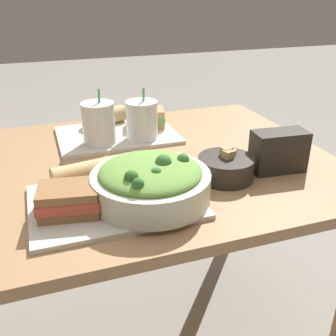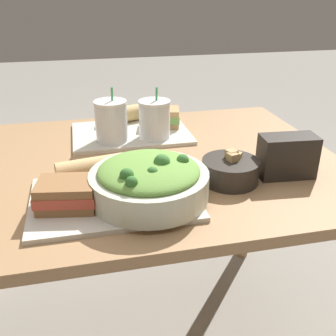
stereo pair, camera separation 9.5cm
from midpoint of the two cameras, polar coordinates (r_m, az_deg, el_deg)
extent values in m
cube|color=#A37A51|center=(1.16, -4.10, 0.03)|extent=(1.29, 0.89, 0.03)
cylinder|color=#A37A51|center=(1.82, 12.86, -3.46)|extent=(0.06, 0.06, 0.69)
cube|color=beige|center=(0.96, -5.03, -4.54)|extent=(0.40, 0.28, 0.01)
cube|color=beige|center=(1.37, -3.42, 5.00)|extent=(0.40, 0.28, 0.01)
cylinder|color=beige|center=(0.93, 0.15, -2.59)|extent=(0.28, 0.28, 0.07)
ellipsoid|color=#6B9E42|center=(0.91, 0.16, -0.47)|extent=(0.24, 0.24, 0.05)
sphere|color=#38702D|center=(0.85, -2.85, -1.15)|extent=(0.03, 0.03, 0.03)
sphere|color=#427F38|center=(0.87, 0.85, -0.71)|extent=(0.03, 0.03, 0.03)
sphere|color=#427F38|center=(0.93, 5.07, 1.09)|extent=(0.03, 0.03, 0.03)
sphere|color=#38702D|center=(0.83, -2.05, -2.17)|extent=(0.03, 0.03, 0.03)
sphere|color=#427F38|center=(0.91, 2.10, 0.80)|extent=(0.04, 0.04, 0.04)
cube|color=beige|center=(0.93, 0.67, 0.59)|extent=(0.03, 0.04, 0.01)
cube|color=beige|center=(0.95, 1.83, 1.23)|extent=(0.05, 0.06, 0.01)
cube|color=beige|center=(0.89, 1.15, -0.48)|extent=(0.05, 0.06, 0.01)
cylinder|color=#2D2823|center=(1.06, 11.56, -0.46)|extent=(0.15, 0.15, 0.06)
cylinder|color=#5B2D19|center=(1.05, 11.67, 0.68)|extent=(0.14, 0.14, 0.01)
cube|color=tan|center=(1.06, 12.67, 1.68)|extent=(0.03, 0.03, 0.02)
cube|color=tan|center=(1.04, 11.94, 1.41)|extent=(0.03, 0.03, 0.02)
cube|color=tan|center=(1.05, 11.75, 1.83)|extent=(0.03, 0.03, 0.03)
cube|color=olive|center=(0.92, -11.50, -5.01)|extent=(0.14, 0.12, 0.02)
cube|color=#C64C38|center=(0.91, -11.62, -3.82)|extent=(0.15, 0.12, 0.02)
cube|color=olive|center=(0.90, -11.74, -2.60)|extent=(0.14, 0.12, 0.02)
cylinder|color=tan|center=(1.03, -8.58, -0.17)|extent=(0.18, 0.09, 0.06)
cylinder|color=beige|center=(1.05, -4.09, 0.61)|extent=(0.02, 0.05, 0.05)
cube|color=tan|center=(1.42, 1.03, 6.50)|extent=(0.14, 0.12, 0.02)
cube|color=#6B9E47|center=(1.41, 1.03, 7.35)|extent=(0.14, 0.12, 0.02)
cube|color=tan|center=(1.41, 1.04, 8.20)|extent=(0.14, 0.12, 0.02)
cylinder|color=tan|center=(1.46, -4.82, 7.69)|extent=(0.16, 0.11, 0.06)
cylinder|color=beige|center=(1.49, -2.39, 8.15)|extent=(0.02, 0.05, 0.05)
cylinder|color=silver|center=(1.27, -6.13, 6.57)|extent=(0.10, 0.10, 0.12)
cylinder|color=black|center=(1.27, -6.11, 6.26)|extent=(0.09, 0.09, 0.10)
cylinder|color=white|center=(1.25, -6.27, 9.44)|extent=(0.10, 0.10, 0.01)
cylinder|color=green|center=(1.25, -5.96, 10.45)|extent=(0.01, 0.01, 0.05)
cylinder|color=silver|center=(1.30, 0.13, 6.88)|extent=(0.10, 0.10, 0.12)
cylinder|color=maroon|center=(1.30, 0.13, 6.61)|extent=(0.09, 0.09, 0.10)
cylinder|color=white|center=(1.28, 0.14, 9.53)|extent=(0.10, 0.10, 0.01)
cylinder|color=green|center=(1.27, 0.48, 10.52)|extent=(0.01, 0.01, 0.05)
cube|color=#28231E|center=(1.12, 19.26, 1.57)|extent=(0.15, 0.09, 0.12)
camera|label=1|loc=(0.05, -87.14, 1.36)|focal=42.00mm
camera|label=2|loc=(0.05, 92.86, -1.36)|focal=42.00mm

